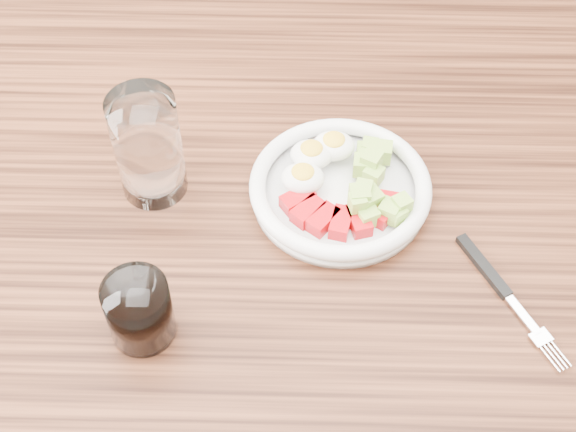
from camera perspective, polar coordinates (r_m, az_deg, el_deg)
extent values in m
cube|color=#582C18|center=(0.87, 0.64, -2.57)|extent=(1.50, 0.90, 0.04)
cylinder|color=white|center=(0.89, 3.70, 1.54)|extent=(0.19, 0.19, 0.01)
torus|color=white|center=(0.88, 3.75, 2.16)|extent=(0.20, 0.20, 0.02)
cube|color=red|center=(0.86, 0.70, 1.14)|extent=(0.04, 0.04, 0.02)
cube|color=red|center=(0.85, 1.43, 0.31)|extent=(0.04, 0.04, 0.02)
cube|color=red|center=(0.85, 2.51, -0.27)|extent=(0.04, 0.04, 0.02)
cube|color=red|center=(0.85, 3.79, -0.49)|extent=(0.03, 0.04, 0.02)
cube|color=red|center=(0.85, 5.06, -0.32)|extent=(0.03, 0.04, 0.02)
cube|color=red|center=(0.86, 6.12, 0.21)|extent=(0.04, 0.04, 0.02)
cube|color=red|center=(0.87, 6.81, 1.02)|extent=(0.04, 0.03, 0.02)
ellipsoid|color=white|center=(0.89, 1.68, 4.39)|extent=(0.05, 0.04, 0.03)
ellipsoid|color=yellow|center=(0.89, 1.69, 4.85)|extent=(0.03, 0.03, 0.01)
ellipsoid|color=white|center=(0.90, 3.26, 5.00)|extent=(0.05, 0.04, 0.03)
ellipsoid|color=yellow|center=(0.90, 3.29, 5.45)|extent=(0.03, 0.03, 0.01)
ellipsoid|color=white|center=(0.87, 1.05, 2.71)|extent=(0.05, 0.04, 0.03)
ellipsoid|color=yellow|center=(0.86, 1.06, 3.16)|extent=(0.03, 0.03, 0.01)
cube|color=#A6CB4E|center=(0.85, 5.66, 0.01)|extent=(0.03, 0.03, 0.02)
cube|color=#A6CB4E|center=(0.85, 5.12, 1.41)|extent=(0.02, 0.02, 0.02)
cube|color=#A6CB4E|center=(0.85, 8.10, 0.85)|extent=(0.02, 0.02, 0.02)
cube|color=#A6CB4E|center=(0.85, 7.24, 0.35)|extent=(0.03, 0.03, 0.02)
cube|color=#A6CB4E|center=(0.86, 5.87, 1.20)|extent=(0.03, 0.03, 0.02)
cube|color=#A6CB4E|center=(0.85, 7.76, 0.11)|extent=(0.02, 0.02, 0.02)
cube|color=#A6CB4E|center=(0.91, 5.83, 4.88)|extent=(0.02, 0.02, 0.02)
cube|color=#A6CB4E|center=(0.86, 5.48, 1.00)|extent=(0.03, 0.03, 0.02)
cube|color=#A6CB4E|center=(0.89, 5.33, 3.60)|extent=(0.02, 0.02, 0.02)
cube|color=#A6CB4E|center=(0.91, 6.74, 4.54)|extent=(0.02, 0.02, 0.02)
cube|color=#A6CB4E|center=(0.91, 5.46, 4.57)|extent=(0.02, 0.02, 0.02)
cube|color=#A6CB4E|center=(0.85, 5.38, 1.86)|extent=(0.02, 0.02, 0.02)
cube|color=#A6CB4E|center=(0.91, 5.88, 4.25)|extent=(0.03, 0.03, 0.02)
cube|color=#A6CB4E|center=(0.84, 4.97, 0.96)|extent=(0.02, 0.02, 0.02)
cube|color=#A6CB4E|center=(0.88, 5.95, 3.93)|extent=(0.03, 0.03, 0.02)
cube|color=#A6CB4E|center=(0.88, 6.10, 2.91)|extent=(0.03, 0.03, 0.02)
cube|color=black|center=(0.85, 13.73, -3.47)|extent=(0.05, 0.08, 0.01)
cube|color=silver|center=(0.83, 16.36, -6.78)|extent=(0.03, 0.05, 0.00)
cube|color=silver|center=(0.82, 17.53, -8.24)|extent=(0.02, 0.02, 0.00)
cylinder|color=silver|center=(0.81, 18.15, -9.66)|extent=(0.02, 0.03, 0.00)
cylinder|color=silver|center=(0.82, 18.39, -9.52)|extent=(0.02, 0.03, 0.00)
cylinder|color=silver|center=(0.82, 18.63, -9.38)|extent=(0.02, 0.03, 0.00)
cylinder|color=silver|center=(0.82, 18.86, -9.25)|extent=(0.02, 0.03, 0.00)
cylinder|color=white|center=(0.87, -9.93, 4.88)|extent=(0.07, 0.07, 0.13)
cylinder|color=white|center=(0.78, -10.54, -6.62)|extent=(0.06, 0.06, 0.07)
cylinder|color=black|center=(0.78, -10.52, -6.69)|extent=(0.06, 0.06, 0.06)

